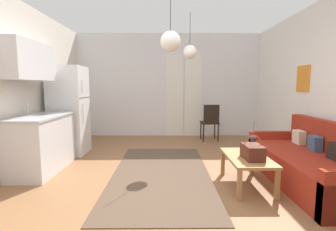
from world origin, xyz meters
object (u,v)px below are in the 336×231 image
(coffee_table, at_px, (247,160))
(pendant_lamp_near, at_px, (170,42))
(handbag, at_px, (253,152))
(bamboo_vase, at_px, (253,145))
(couch, at_px, (313,165))
(refrigerator, at_px, (69,110))
(pendant_lamp_far, at_px, (190,52))
(accent_chair, at_px, (210,121))

(coffee_table, distance_m, pendant_lamp_near, 1.87)
(pendant_lamp_near, bearing_deg, handbag, -8.84)
(bamboo_vase, relative_size, pendant_lamp_near, 0.49)
(couch, bearing_deg, refrigerator, 158.24)
(couch, height_order, pendant_lamp_near, pendant_lamp_near)
(couch, xyz_separation_m, handbag, (-0.92, -0.20, 0.24))
(bamboo_vase, relative_size, refrigerator, 0.26)
(handbag, bearing_deg, pendant_lamp_far, 111.08)
(couch, bearing_deg, pendant_lamp_far, 136.18)
(bamboo_vase, relative_size, accent_chair, 0.51)
(bamboo_vase, distance_m, refrigerator, 3.50)
(couch, distance_m, pendant_lamp_far, 2.79)
(refrigerator, bearing_deg, coffee_table, -28.84)
(handbag, bearing_deg, pendant_lamp_near, 171.16)
(couch, height_order, handbag, couch)
(handbag, xyz_separation_m, pendant_lamp_near, (-1.06, 0.16, 1.41))
(couch, relative_size, refrigerator, 1.23)
(refrigerator, xyz_separation_m, pendant_lamp_far, (2.37, -0.06, 1.12))
(accent_chair, bearing_deg, coffee_table, 86.84)
(handbag, height_order, refrigerator, refrigerator)
(couch, height_order, pendant_lamp_far, pendant_lamp_far)
(bamboo_vase, xyz_separation_m, refrigerator, (-3.13, 1.53, 0.33))
(couch, bearing_deg, accent_chair, 109.71)
(coffee_table, relative_size, handbag, 2.70)
(refrigerator, relative_size, pendant_lamp_far, 2.03)
(refrigerator, distance_m, pendant_lamp_near, 2.76)
(coffee_table, bearing_deg, handbag, -77.77)
(refrigerator, height_order, pendant_lamp_far, pendant_lamp_far)
(coffee_table, height_order, handbag, handbag)
(handbag, relative_size, accent_chair, 0.38)
(accent_chair, relative_size, pendant_lamp_far, 1.05)
(accent_chair, bearing_deg, handbag, 87.35)
(pendant_lamp_near, bearing_deg, coffee_table, -2.50)
(pendant_lamp_near, height_order, pendant_lamp_far, same)
(handbag, bearing_deg, coffee_table, 102.23)
(couch, distance_m, bamboo_vase, 0.87)
(refrigerator, bearing_deg, bamboo_vase, -26.10)
(pendant_lamp_near, xyz_separation_m, pendant_lamp_far, (0.40, 1.55, 0.08))
(coffee_table, xyz_separation_m, bamboo_vase, (0.12, 0.12, 0.18))
(pendant_lamp_far, bearing_deg, handbag, -68.92)
(pendant_lamp_near, bearing_deg, accent_chair, 69.30)
(refrigerator, distance_m, pendant_lamp_far, 2.63)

